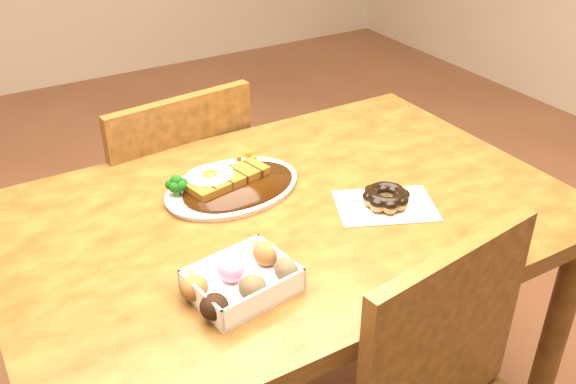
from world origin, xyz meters
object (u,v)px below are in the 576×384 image
table (287,247)px  pon_de_ring (386,198)px  chair_far (170,211)px  donut_box (242,280)px  katsu_curry_plate (229,184)px

table → pon_de_ring: pon_de_ring is taller
chair_far → donut_box: (-0.12, -0.73, 0.30)m
katsu_curry_plate → donut_box: 0.35m
table → chair_far: 0.57m
donut_box → pon_de_ring: 0.40m
katsu_curry_plate → donut_box: size_ratio=1.60×
chair_far → pon_de_ring: chair_far is taller
chair_far → katsu_curry_plate: (0.01, -0.40, 0.29)m
table → chair_far: (-0.08, 0.54, -0.17)m
katsu_curry_plate → chair_far: bearing=91.5°
pon_de_ring → donut_box: bearing=-166.3°
chair_far → donut_box: 0.80m
katsu_curry_plate → donut_box: (-0.13, -0.33, 0.01)m
pon_de_ring → katsu_curry_plate: bearing=138.4°
table → pon_de_ring: bearing=-27.7°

